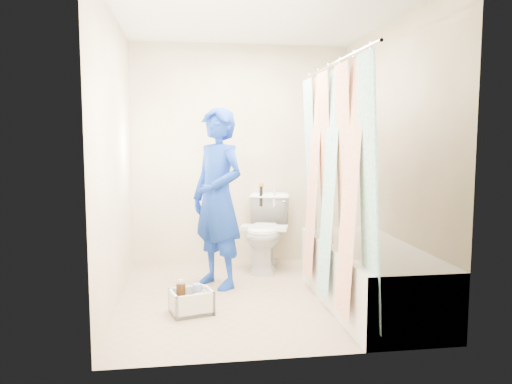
{
  "coord_description": "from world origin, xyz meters",
  "views": [
    {
      "loc": [
        -0.64,
        -4.24,
        1.38
      ],
      "look_at": [
        0.01,
        0.27,
        0.88
      ],
      "focal_mm": 35.0,
      "sensor_mm": 36.0,
      "label": 1
    }
  ],
  "objects": [
    {
      "name": "plumber",
      "position": [
        -0.34,
        0.32,
        0.83
      ],
      "size": [
        0.68,
        0.72,
        1.65
      ],
      "primitive_type": "imported",
      "rotation": [
        0.0,
        0.0,
        -0.93
      ],
      "color": "#0F0F96",
      "rests_on": "ground"
    },
    {
      "name": "wall_left",
      "position": [
        -1.2,
        0.0,
        1.2
      ],
      "size": [
        0.02,
        2.6,
        2.4
      ],
      "primitive_type": "cube",
      "color": "beige",
      "rests_on": "ground"
    },
    {
      "name": "tank_lid",
      "position": [
        0.17,
        0.77,
        0.46
      ],
      "size": [
        0.52,
        0.34,
        0.04
      ],
      "primitive_type": "cube",
      "rotation": [
        0.0,
        0.0,
        -0.31
      ],
      "color": "white",
      "rests_on": "toilet"
    },
    {
      "name": "tank_internals",
      "position": [
        0.23,
        1.1,
        0.77
      ],
      "size": [
        0.18,
        0.09,
        0.25
      ],
      "color": "black",
      "rests_on": "toilet"
    },
    {
      "name": "wall_right",
      "position": [
        1.2,
        0.0,
        1.2
      ],
      "size": [
        0.02,
        2.6,
        2.4
      ],
      "primitive_type": "cube",
      "color": "beige",
      "rests_on": "ground"
    },
    {
      "name": "cleaning_caddy",
      "position": [
        -0.59,
        -0.4,
        0.09
      ],
      "size": [
        0.37,
        0.32,
        0.24
      ],
      "rotation": [
        0.0,
        0.0,
        0.26
      ],
      "color": "silver",
      "rests_on": "ground"
    },
    {
      "name": "shower_curtain",
      "position": [
        0.52,
        -0.43,
        1.02
      ],
      "size": [
        0.06,
        1.75,
        1.8
      ],
      "primitive_type": "cube",
      "color": "silver",
      "rests_on": "curtain_rod"
    },
    {
      "name": "curtain_rod",
      "position": [
        0.52,
        -0.43,
        1.95
      ],
      "size": [
        0.02,
        1.9,
        0.02
      ],
      "primitive_type": "cylinder",
      "rotation": [
        1.57,
        0.0,
        0.0
      ],
      "color": "silver",
      "rests_on": "wall_back"
    },
    {
      "name": "ceiling",
      "position": [
        0.0,
        0.0,
        2.4
      ],
      "size": [
        2.4,
        2.6,
        0.02
      ],
      "primitive_type": "cube",
      "color": "silver",
      "rests_on": "wall_back"
    },
    {
      "name": "bathtub",
      "position": [
        0.85,
        -0.43,
        0.27
      ],
      "size": [
        0.7,
        1.75,
        0.5
      ],
      "color": "silver",
      "rests_on": "ground"
    },
    {
      "name": "toilet",
      "position": [
        0.21,
        0.89,
        0.39
      ],
      "size": [
        0.64,
        0.86,
        0.78
      ],
      "primitive_type": "imported",
      "rotation": [
        0.0,
        0.0,
        -0.31
      ],
      "color": "silver",
      "rests_on": "ground"
    },
    {
      "name": "wall_back",
      "position": [
        0.0,
        1.3,
        1.2
      ],
      "size": [
        2.4,
        0.02,
        2.4
      ],
      "primitive_type": "cube",
      "color": "beige",
      "rests_on": "ground"
    },
    {
      "name": "floor",
      "position": [
        0.0,
        0.0,
        0.0
      ],
      "size": [
        2.6,
        2.6,
        0.0
      ],
      "primitive_type": "plane",
      "color": "gray",
      "rests_on": "ground"
    },
    {
      "name": "wall_front",
      "position": [
        0.0,
        -1.3,
        1.2
      ],
      "size": [
        2.4,
        0.02,
        2.4
      ],
      "primitive_type": "cube",
      "color": "beige",
      "rests_on": "ground"
    }
  ]
}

